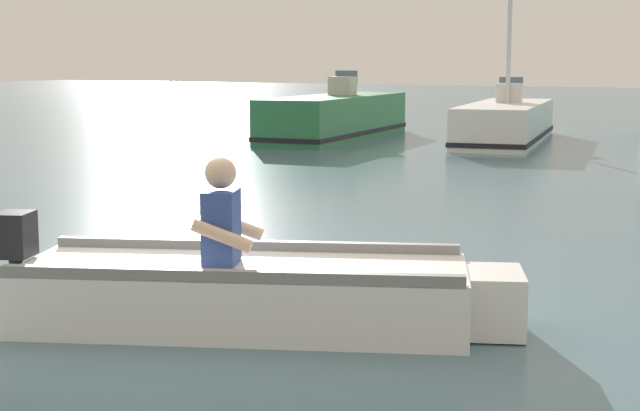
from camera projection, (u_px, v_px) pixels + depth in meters
name	position (u px, v px, depth m)	size (l,w,h in m)	color
ground_plane	(188.00, 288.00, 7.85)	(120.00, 120.00, 0.00)	slate
rowboat_with_person	(253.00, 291.00, 6.69)	(3.57, 2.25, 1.19)	white
moored_boat_green	(336.00, 118.00, 22.57)	(2.34, 6.02, 1.59)	#287042
moored_boat_white	(506.00, 123.00, 21.72)	(2.71, 6.13, 4.46)	white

